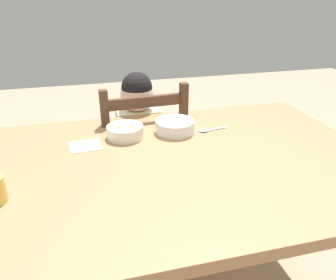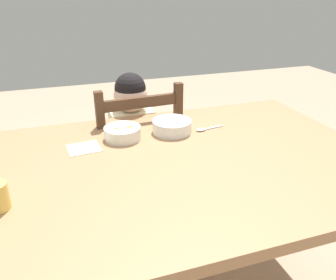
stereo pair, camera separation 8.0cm
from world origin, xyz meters
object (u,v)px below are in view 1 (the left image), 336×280
at_px(dining_table, 181,181).
at_px(child_figure, 140,135).
at_px(bowl_of_carrots, 125,131).
at_px(dining_chair, 141,165).
at_px(bowl_of_peas, 175,126).
at_px(spoon, 208,130).

relative_size(dining_table, child_figure, 1.55).
bearing_deg(bowl_of_carrots, dining_chair, 69.42).
bearing_deg(dining_table, bowl_of_peas, 79.65).
distance_m(dining_chair, spoon, 0.52).
bearing_deg(dining_chair, bowl_of_carrots, -110.58).
bearing_deg(spoon, dining_table, -130.05).
height_order(dining_chair, bowl_of_carrots, dining_chair).
bearing_deg(bowl_of_carrots, dining_table, -55.85).
bearing_deg(bowl_of_peas, child_figure, 110.50).
height_order(bowl_of_carrots, spoon, bowl_of_carrots).
xyz_separation_m(bowl_of_carrots, spoon, (0.36, -0.03, -0.02)).
distance_m(dining_table, bowl_of_peas, 0.29).
height_order(dining_chair, child_figure, child_figure).
height_order(dining_chair, spoon, dining_chair).
height_order(child_figure, bowl_of_peas, child_figure).
relative_size(dining_chair, spoon, 6.71).
distance_m(dining_chair, bowl_of_carrots, 0.46).
bearing_deg(spoon, bowl_of_peas, 170.27).
height_order(dining_table, bowl_of_peas, bowl_of_peas).
distance_m(bowl_of_peas, spoon, 0.15).
distance_m(dining_chair, child_figure, 0.18).
height_order(bowl_of_peas, bowl_of_carrots, bowl_of_peas).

